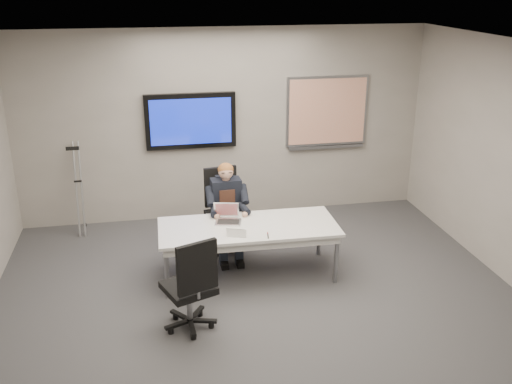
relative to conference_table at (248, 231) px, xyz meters
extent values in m
cube|color=#38383A|center=(0.01, -1.03, -0.58)|extent=(6.00, 6.00, 0.02)
cube|color=silver|center=(0.01, -1.03, 2.22)|extent=(6.00, 6.00, 0.02)
cube|color=gray|center=(0.01, 1.97, 0.82)|extent=(6.00, 0.02, 2.80)
cube|color=silver|center=(0.00, 0.00, 0.06)|extent=(2.15, 0.93, 0.04)
cube|color=silver|center=(0.00, 0.00, -0.01)|extent=(2.06, 0.84, 0.09)
cylinder|color=gray|center=(-1.00, -0.35, -0.27)|extent=(0.05, 0.05, 0.62)
cylinder|color=gray|center=(0.99, -0.39, -0.27)|extent=(0.05, 0.05, 0.62)
cylinder|color=gray|center=(-0.99, 0.39, -0.27)|extent=(0.05, 0.05, 0.62)
cylinder|color=gray|center=(1.00, 0.35, -0.27)|extent=(0.05, 0.05, 0.62)
cube|color=black|center=(-0.49, 1.92, 0.92)|extent=(1.30, 0.08, 0.80)
cube|color=#0D1C91|center=(-0.49, 1.88, 0.92)|extent=(1.16, 0.01, 0.66)
cube|color=gray|center=(1.56, 1.95, 0.97)|extent=(1.25, 0.04, 1.05)
cube|color=silver|center=(1.56, 1.92, 0.97)|extent=(1.18, 0.01, 0.98)
cube|color=gray|center=(1.56, 1.91, 0.42)|extent=(1.18, 0.05, 0.04)
cylinder|color=gray|center=(-0.17, 0.73, -0.29)|extent=(0.06, 0.06, 0.38)
cube|color=black|center=(-0.17, 0.73, -0.10)|extent=(0.55, 0.55, 0.07)
cube|color=black|center=(-0.20, 0.96, 0.24)|extent=(0.44, 0.12, 0.54)
cylinder|color=gray|center=(-0.80, -0.99, -0.30)|extent=(0.06, 0.06, 0.36)
cube|color=black|center=(-0.80, -0.99, -0.12)|extent=(0.60, 0.60, 0.07)
cube|color=black|center=(-0.72, -1.20, 0.22)|extent=(0.41, 0.20, 0.53)
cube|color=black|center=(-0.17, 0.70, 0.17)|extent=(0.39, 0.24, 0.53)
cube|color=#3A2117|center=(-0.17, 0.58, 0.20)|extent=(0.20, 0.03, 0.25)
sphere|color=tan|center=(-0.17, 0.67, 0.54)|extent=(0.19, 0.19, 0.19)
ellipsoid|color=brown|center=(-0.17, 0.68, 0.57)|extent=(0.20, 0.20, 0.17)
cube|color=silver|center=(-0.22, 0.13, 0.08)|extent=(0.35, 0.28, 0.02)
cube|color=black|center=(-0.22, 0.12, 0.09)|extent=(0.29, 0.20, 0.00)
cube|color=silver|center=(-0.22, 0.27, 0.19)|extent=(0.31, 0.14, 0.20)
cube|color=red|center=(-0.22, 0.26, 0.19)|extent=(0.27, 0.12, 0.17)
cylinder|color=black|center=(0.17, -0.32, 0.08)|extent=(0.04, 0.16, 0.01)
camera|label=1|loc=(-1.10, -6.12, 2.87)|focal=40.00mm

